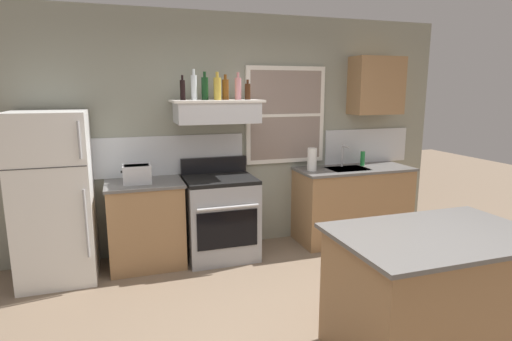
% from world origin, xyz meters
% --- Properties ---
extents(back_wall, '(5.40, 0.11, 2.70)m').
position_xyz_m(back_wall, '(0.03, 2.23, 1.35)').
color(back_wall, gray).
rests_on(back_wall, ground_plane).
extents(refrigerator, '(0.70, 0.72, 1.66)m').
position_xyz_m(refrigerator, '(-1.90, 1.84, 0.83)').
color(refrigerator, white).
rests_on(refrigerator, ground_plane).
extents(counter_left_of_stove, '(0.79, 0.63, 0.91)m').
position_xyz_m(counter_left_of_stove, '(-1.05, 1.90, 0.46)').
color(counter_left_of_stove, '#9E754C').
rests_on(counter_left_of_stove, ground_plane).
extents(toaster, '(0.30, 0.20, 0.19)m').
position_xyz_m(toaster, '(-1.12, 1.85, 1.01)').
color(toaster, silver).
rests_on(toaster, counter_left_of_stove).
extents(stove_range, '(0.76, 0.69, 1.09)m').
position_xyz_m(stove_range, '(-0.25, 1.86, 0.46)').
color(stove_range, '#9EA0A5').
rests_on(stove_range, ground_plane).
extents(range_hood_shelf, '(0.96, 0.52, 0.24)m').
position_xyz_m(range_hood_shelf, '(-0.25, 1.96, 1.62)').
color(range_hood_shelf, silver).
extents(bottle_balsamic_dark, '(0.06, 0.06, 0.26)m').
position_xyz_m(bottle_balsamic_dark, '(-0.60, 1.99, 1.85)').
color(bottle_balsamic_dark, black).
rests_on(bottle_balsamic_dark, range_hood_shelf).
extents(bottle_clear_tall, '(0.06, 0.06, 0.32)m').
position_xyz_m(bottle_clear_tall, '(-0.49, 1.95, 1.88)').
color(bottle_clear_tall, silver).
rests_on(bottle_clear_tall, range_hood_shelf).
extents(bottle_dark_green_wine, '(0.07, 0.07, 0.30)m').
position_xyz_m(bottle_dark_green_wine, '(-0.37, 1.97, 1.87)').
color(bottle_dark_green_wine, '#143819').
rests_on(bottle_dark_green_wine, range_hood_shelf).
extents(bottle_champagne_gold_foil, '(0.08, 0.08, 0.29)m').
position_xyz_m(bottle_champagne_gold_foil, '(-0.25, 1.91, 1.87)').
color(bottle_champagne_gold_foil, '#B29333').
rests_on(bottle_champagne_gold_foil, range_hood_shelf).
extents(bottle_amber_wine, '(0.07, 0.07, 0.27)m').
position_xyz_m(bottle_amber_wine, '(-0.14, 1.98, 1.86)').
color(bottle_amber_wine, brown).
rests_on(bottle_amber_wine, range_hood_shelf).
extents(bottle_rose_pink, '(0.07, 0.07, 0.29)m').
position_xyz_m(bottle_rose_pink, '(-0.01, 1.94, 1.87)').
color(bottle_rose_pink, '#C67F84').
rests_on(bottle_rose_pink, range_hood_shelf).
extents(bottle_brown_stout, '(0.06, 0.06, 0.21)m').
position_xyz_m(bottle_brown_stout, '(0.10, 1.93, 1.84)').
color(bottle_brown_stout, '#381E0F').
rests_on(bottle_brown_stout, range_hood_shelf).
extents(counter_right_with_sink, '(1.43, 0.63, 0.91)m').
position_xyz_m(counter_right_with_sink, '(1.45, 1.90, 0.46)').
color(counter_right_with_sink, '#9E754C').
rests_on(counter_right_with_sink, ground_plane).
extents(sink_faucet, '(0.03, 0.17, 0.28)m').
position_xyz_m(sink_faucet, '(1.35, 2.00, 1.08)').
color(sink_faucet, silver).
rests_on(sink_faucet, counter_right_with_sink).
extents(paper_towel_roll, '(0.11, 0.11, 0.27)m').
position_xyz_m(paper_towel_roll, '(0.88, 1.90, 1.04)').
color(paper_towel_roll, white).
rests_on(paper_towel_roll, counter_right_with_sink).
extents(dish_soap_bottle, '(0.06, 0.06, 0.18)m').
position_xyz_m(dish_soap_bottle, '(1.63, 2.00, 1.00)').
color(dish_soap_bottle, '#268C3F').
rests_on(dish_soap_bottle, counter_right_with_sink).
extents(kitchen_island, '(1.40, 0.90, 0.91)m').
position_xyz_m(kitchen_island, '(0.74, -0.32, 0.46)').
color(kitchen_island, '#9E754C').
rests_on(kitchen_island, ground_plane).
extents(upper_cabinet_right, '(0.64, 0.32, 0.70)m').
position_xyz_m(upper_cabinet_right, '(1.80, 2.04, 1.90)').
color(upper_cabinet_right, '#9E754C').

